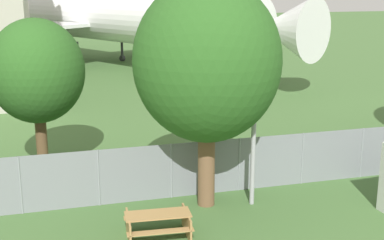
# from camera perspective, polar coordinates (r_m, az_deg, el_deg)

# --- Properties ---
(perimeter_fence) EXTENTS (56.07, 0.07, 1.99)m
(perimeter_fence) POSITION_cam_1_polar(r_m,az_deg,el_deg) (19.64, 5.05, -4.76)
(perimeter_fence) COLOR gray
(perimeter_fence) RESTS_ON ground
(airplane) EXTENTS (31.42, 38.73, 13.08)m
(airplane) POSITION_cam_1_polar(r_m,az_deg,el_deg) (50.00, -9.02, 10.78)
(airplane) COLOR white
(airplane) RESTS_ON ground
(picnic_bench_near_cabin) EXTENTS (2.06, 1.54, 0.76)m
(picnic_bench_near_cabin) POSITION_cam_1_polar(r_m,az_deg,el_deg) (16.31, -3.66, -10.84)
(picnic_bench_near_cabin) COLOR #A37A47
(picnic_bench_near_cabin) RESTS_ON ground
(tree_near_hangar) EXTENTS (4.84, 4.84, 7.64)m
(tree_near_hangar) POSITION_cam_1_polar(r_m,az_deg,el_deg) (17.36, 1.61, 6.21)
(tree_near_hangar) COLOR brown
(tree_near_hangar) RESTS_ON ground
(tree_far_right) EXTENTS (3.67, 3.67, 6.18)m
(tree_far_right) POSITION_cam_1_polar(r_m,az_deg,el_deg) (21.38, -16.24, 4.97)
(tree_far_right) COLOR brown
(tree_far_right) RESTS_ON ground
(light_mast) EXTENTS (0.44, 0.44, 7.35)m
(light_mast) POSITION_cam_1_polar(r_m,az_deg,el_deg) (17.60, 6.78, 4.82)
(light_mast) COLOR #99999E
(light_mast) RESTS_ON ground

